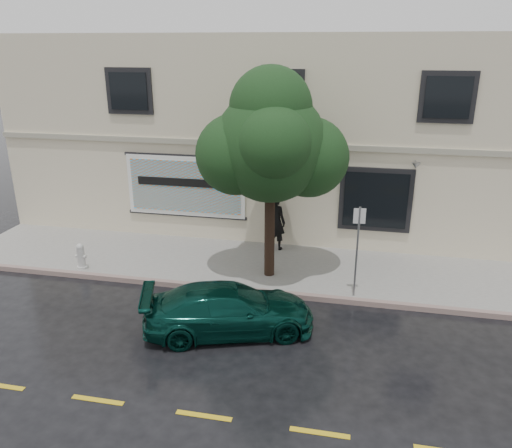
% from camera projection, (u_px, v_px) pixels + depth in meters
% --- Properties ---
extents(ground, '(90.00, 90.00, 0.00)m').
position_uv_depth(ground, '(245.00, 322.00, 12.72)').
color(ground, black).
rests_on(ground, ground).
extents(sidewalk, '(20.00, 3.50, 0.15)m').
position_uv_depth(sidewalk, '(268.00, 266.00, 15.69)').
color(sidewalk, '#9D9B94').
rests_on(sidewalk, ground).
extents(curb, '(20.00, 0.18, 0.16)m').
position_uv_depth(curb, '(256.00, 292.00, 14.08)').
color(curb, slate).
rests_on(curb, ground).
extents(road_marking, '(19.00, 0.12, 0.01)m').
position_uv_depth(road_marking, '(204.00, 416.00, 9.50)').
color(road_marking, gold).
rests_on(road_marking, ground).
extents(building, '(20.00, 8.12, 7.00)m').
position_uv_depth(building, '(294.00, 128.00, 19.81)').
color(building, beige).
rests_on(building, ground).
extents(billboard, '(4.30, 0.16, 2.20)m').
position_uv_depth(billboard, '(185.00, 186.00, 17.15)').
color(billboard, white).
rests_on(billboard, ground).
extents(car, '(4.48, 3.02, 1.20)m').
position_uv_depth(car, '(229.00, 309.00, 12.11)').
color(car, '#08332B').
rests_on(car, ground).
extents(pedestrian, '(0.81, 0.68, 1.89)m').
position_uv_depth(pedestrian, '(276.00, 222.00, 16.58)').
color(pedestrian, black).
rests_on(pedestrian, sidewalk).
extents(umbrella, '(1.11, 1.11, 0.77)m').
position_uv_depth(umbrella, '(276.00, 183.00, 16.12)').
color(umbrella, black).
rests_on(umbrella, pedestrian).
extents(street_tree, '(3.12, 3.12, 5.44)m').
position_uv_depth(street_tree, '(270.00, 147.00, 13.67)').
color(street_tree, black).
rests_on(street_tree, sidewalk).
extents(fire_hydrant, '(0.34, 0.32, 0.82)m').
position_uv_depth(fire_hydrant, '(81.00, 256.00, 15.24)').
color(fire_hydrant, beige).
rests_on(fire_hydrant, sidewalk).
extents(sign_pole, '(0.32, 0.06, 2.56)m').
position_uv_depth(sign_pole, '(357.00, 244.00, 13.20)').
color(sign_pole, gray).
rests_on(sign_pole, sidewalk).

